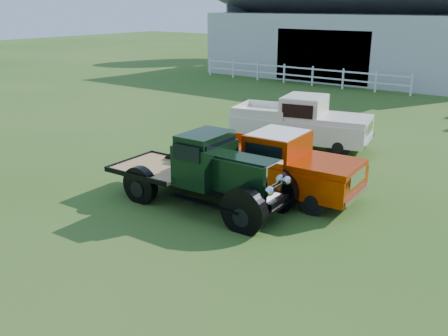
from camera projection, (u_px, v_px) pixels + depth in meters
The scene contains 6 objects.
ground at pixel (186, 222), 11.61m from camera, with size 120.00×120.00×0.00m, color #275713.
shed_left at pixel (354, 34), 34.50m from camera, with size 18.80×10.20×5.60m, color #B0B0A9, non-canonical shape.
fence_rail at pixel (298, 75), 31.19m from camera, with size 14.20×0.16×1.20m, color white, non-canonical shape.
vintage_flatbed at pixel (202, 169), 12.32m from camera, with size 4.76×1.88×1.88m, color black, non-canonical shape.
red_pickup at pixel (274, 163), 13.13m from camera, with size 4.69×1.80×1.71m, color #A72800, non-canonical shape.
white_pickup at pixel (301, 122), 17.42m from camera, with size 4.88×1.89×1.79m, color silver, non-canonical shape.
Camera 1 is at (7.04, -8.00, 4.84)m, focal length 40.00 mm.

